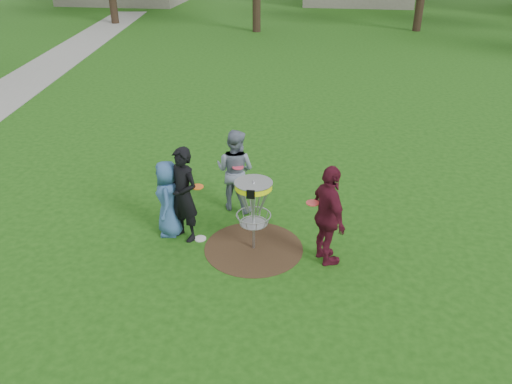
# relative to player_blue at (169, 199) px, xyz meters

# --- Properties ---
(ground) EXTENTS (100.00, 100.00, 0.00)m
(ground) POSITION_rel_player_blue_xyz_m (1.63, -0.30, -0.74)
(ground) COLOR #19470F
(ground) RESTS_ON ground
(dirt_patch) EXTENTS (1.80, 1.80, 0.01)m
(dirt_patch) POSITION_rel_player_blue_xyz_m (1.63, -0.30, -0.74)
(dirt_patch) COLOR #47331E
(dirt_patch) RESTS_ON ground
(concrete_path) EXTENTS (7.75, 39.92, 0.02)m
(concrete_path) POSITION_rel_player_blue_xyz_m (-8.37, 7.70, -0.73)
(concrete_path) COLOR #9E9E99
(concrete_path) RESTS_ON ground
(player_blue) EXTENTS (0.61, 0.80, 1.48)m
(player_blue) POSITION_rel_player_blue_xyz_m (0.00, 0.00, 0.00)
(player_blue) COLOR #32588C
(player_blue) RESTS_ON ground
(player_black) EXTENTS (0.79, 0.72, 1.80)m
(player_black) POSITION_rel_player_blue_xyz_m (0.33, -0.11, 0.16)
(player_black) COLOR black
(player_black) RESTS_ON ground
(player_grey) EXTENTS (0.99, 0.87, 1.71)m
(player_grey) POSITION_rel_player_blue_xyz_m (1.05, 1.14, 0.12)
(player_grey) COLOR slate
(player_grey) RESTS_ON ground
(player_maroon) EXTENTS (0.86, 1.15, 1.81)m
(player_maroon) POSITION_rel_player_blue_xyz_m (2.93, -0.50, 0.16)
(player_maroon) COLOR #531323
(player_maroon) RESTS_ON ground
(disc_on_grass) EXTENTS (0.22, 0.22, 0.02)m
(disc_on_grass) POSITION_rel_player_blue_xyz_m (0.60, -0.14, -0.73)
(disc_on_grass) COLOR silver
(disc_on_grass) RESTS_ON ground
(disc_golf_basket) EXTENTS (0.66, 0.67, 1.38)m
(disc_golf_basket) POSITION_rel_player_blue_xyz_m (1.63, -0.30, 0.28)
(disc_golf_basket) COLOR #9EA0A5
(disc_golf_basket) RESTS_ON ground
(held_discs) EXTENTS (2.60, 1.56, 0.22)m
(held_discs) POSITION_rel_player_blue_xyz_m (1.17, 0.05, 0.30)
(held_discs) COLOR orange
(held_discs) RESTS_ON ground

